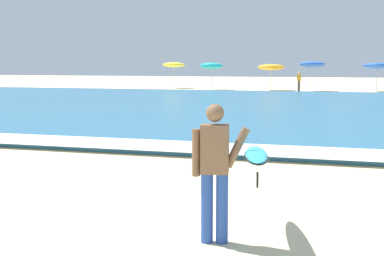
{
  "coord_description": "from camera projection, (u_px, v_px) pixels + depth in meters",
  "views": [
    {
      "loc": [
        4.79,
        -6.75,
        2.21
      ],
      "look_at": [
        2.37,
        1.73,
        1.1
      ],
      "focal_mm": 47.88,
      "sensor_mm": 36.0,
      "label": 1
    }
  ],
  "objects": [
    {
      "name": "ground_plane",
      "position": [
        16.0,
        206.0,
        8.02
      ],
      "size": [
        160.0,
        160.0,
        0.0
      ],
      "primitive_type": "plane",
      "color": "beige"
    },
    {
      "name": "sea",
      "position": [
        239.0,
        106.0,
        25.96
      ],
      "size": [
        120.0,
        28.0,
        0.14
      ],
      "primitive_type": "cube",
      "color": "teal",
      "rests_on": "ground"
    },
    {
      "name": "surf_foam",
      "position": [
        143.0,
        144.0,
        13.16
      ],
      "size": [
        120.0,
        1.7,
        0.01
      ],
      "primitive_type": "cube",
      "color": "white",
      "rests_on": "sea"
    },
    {
      "name": "surfer_with_board",
      "position": [
        233.0,
        162.0,
        6.21
      ],
      "size": [
        1.11,
        2.36,
        1.73
      ],
      "color": "#284CA3",
      "rests_on": "ground"
    },
    {
      "name": "beach_umbrella_0",
      "position": [
        174.0,
        65.0,
        46.31
      ],
      "size": [
        2.03,
        2.04,
        2.38
      ],
      "color": "beige",
      "rests_on": "ground"
    },
    {
      "name": "beach_umbrella_1",
      "position": [
        212.0,
        66.0,
        43.52
      ],
      "size": [
        1.95,
        1.99,
        2.37
      ],
      "color": "beige",
      "rests_on": "ground"
    },
    {
      "name": "beach_umbrella_2",
      "position": [
        271.0,
        67.0,
        42.68
      ],
      "size": [
        2.25,
        2.26,
        2.22
      ],
      "color": "beige",
      "rests_on": "ground"
    },
    {
      "name": "beach_umbrella_3",
      "position": [
        312.0,
        64.0,
        41.36
      ],
      "size": [
        2.07,
        2.1,
        2.49
      ],
      "color": "beige",
      "rests_on": "ground"
    },
    {
      "name": "beach_umbrella_4",
      "position": [
        377.0,
        66.0,
        40.55
      ],
      "size": [
        2.26,
        2.29,
        2.38
      ],
      "color": "beige",
      "rests_on": "ground"
    },
    {
      "name": "beachgoer_near_row_left",
      "position": [
        299.0,
        81.0,
        41.45
      ],
      "size": [
        0.32,
        0.2,
        1.58
      ],
      "color": "#383842",
      "rests_on": "ground"
    }
  ]
}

